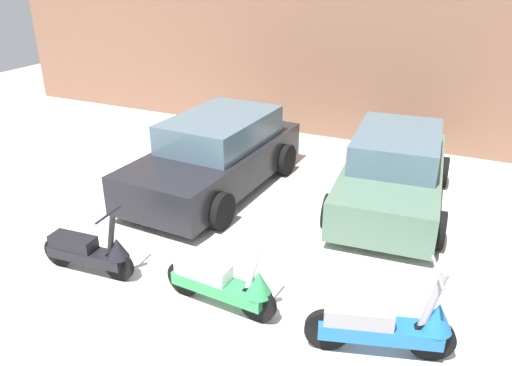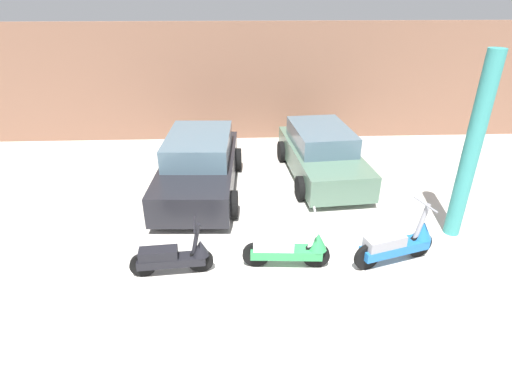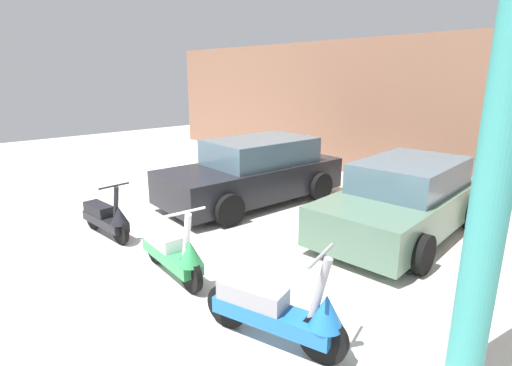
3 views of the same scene
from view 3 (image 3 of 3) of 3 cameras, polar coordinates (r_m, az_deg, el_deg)
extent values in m
plane|color=silver|center=(5.49, -21.70, -15.05)|extent=(28.00, 28.00, 0.00)
cube|color=#845B47|center=(10.33, 21.91, 9.29)|extent=(19.60, 0.12, 3.57)
cylinder|color=black|center=(6.86, -18.85, -6.52)|extent=(0.44, 0.11, 0.44)
cylinder|color=black|center=(7.69, -22.31, -4.50)|extent=(0.44, 0.11, 0.44)
cube|color=black|center=(7.26, -20.72, -5.05)|extent=(1.16, 0.36, 0.15)
cube|color=black|center=(7.38, -21.55, -3.46)|extent=(0.66, 0.31, 0.17)
cylinder|color=black|center=(6.76, -19.37, -2.92)|extent=(0.21, 0.09, 0.62)
cylinder|color=black|center=(6.68, -19.61, -0.39)|extent=(0.07, 0.51, 0.03)
cone|color=black|center=(6.75, -18.98, -4.40)|extent=(0.32, 0.32, 0.29)
cylinder|color=black|center=(5.22, -9.32, -12.73)|extent=(0.48, 0.11, 0.48)
cylinder|color=black|center=(6.08, -14.25, -8.82)|extent=(0.48, 0.11, 0.48)
cube|color=#2D8C4C|center=(5.62, -12.02, -10.09)|extent=(1.26, 0.37, 0.17)
cube|color=white|center=(5.73, -13.13, -7.71)|extent=(0.71, 0.32, 0.19)
cylinder|color=white|center=(5.06, -9.87, -7.70)|extent=(0.22, 0.09, 0.67)
cylinder|color=white|center=(4.94, -10.04, -4.11)|extent=(0.07, 0.55, 0.03)
cone|color=#2D8C4C|center=(5.08, -9.36, -9.85)|extent=(0.34, 0.34, 0.31)
cylinder|color=black|center=(4.11, 9.55, -21.13)|extent=(0.50, 0.23, 0.50)
cylinder|color=black|center=(4.54, -4.04, -17.05)|extent=(0.50, 0.23, 0.50)
cube|color=#1E66B2|center=(4.26, 2.34, -18.43)|extent=(1.33, 0.66, 0.17)
cube|color=gray|center=(4.26, -0.48, -15.49)|extent=(0.78, 0.49, 0.19)
cylinder|color=gray|center=(3.85, 9.05, -14.92)|extent=(0.24, 0.15, 0.70)
cylinder|color=gray|center=(3.69, 9.28, -10.21)|extent=(0.20, 0.56, 0.03)
cone|color=#1E66B2|center=(3.93, 10.03, -17.56)|extent=(0.41, 0.41, 0.32)
cube|color=black|center=(8.55, -0.62, 0.55)|extent=(1.82, 4.03, 0.66)
cube|color=slate|center=(8.57, 0.61, 4.63)|extent=(1.55, 2.28, 0.52)
cylinder|color=black|center=(7.24, -3.91, -3.86)|extent=(0.23, 0.61, 0.60)
cylinder|color=black|center=(8.63, -10.60, -0.92)|extent=(0.23, 0.61, 0.60)
cylinder|color=black|center=(8.83, 9.14, -0.48)|extent=(0.23, 0.61, 0.60)
cylinder|color=black|center=(10.00, 1.77, 1.58)|extent=(0.23, 0.61, 0.60)
cube|color=#51705B|center=(7.24, 20.08, -3.40)|extent=(1.87, 3.86, 0.62)
cube|color=slate|center=(7.30, 21.18, 1.17)|extent=(1.55, 2.20, 0.49)
cylinder|color=black|center=(6.03, 22.57, -9.31)|extent=(0.24, 0.58, 0.57)
cylinder|color=black|center=(6.68, 9.55, -5.88)|extent=(0.24, 0.58, 0.57)
cylinder|color=black|center=(8.12, 28.47, -3.73)|extent=(0.24, 0.58, 0.57)
cylinder|color=black|center=(8.62, 18.14, -1.58)|extent=(0.24, 0.58, 0.57)
cylinder|color=teal|center=(3.64, 30.67, -1.03)|extent=(0.30, 0.30, 3.57)
camera|label=1|loc=(2.97, -93.45, 25.34)|focal=35.00mm
camera|label=2|loc=(6.41, -78.51, 20.00)|focal=28.00mm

